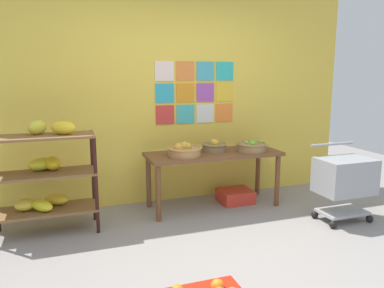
{
  "coord_description": "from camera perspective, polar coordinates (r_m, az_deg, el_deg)",
  "views": [
    {
      "loc": [
        -1.28,
        -2.66,
        1.6
      ],
      "look_at": [
        -0.03,
        0.92,
        0.9
      ],
      "focal_mm": 34.87,
      "sensor_mm": 36.0,
      "label": 1
    }
  ],
  "objects": [
    {
      "name": "back_wall_with_art",
      "position": [
        4.7,
        -3.44,
        8.71
      ],
      "size": [
        4.91,
        0.07,
        2.91
      ],
      "color": "yellow",
      "rests_on": "ground"
    },
    {
      "name": "fruit_basket_back_left",
      "position": [
        4.56,
        3.44,
        -0.33
      ],
      "size": [
        0.31,
        0.31,
        0.15
      ],
      "color": "olive",
      "rests_on": "display_table"
    },
    {
      "name": "produce_crate_under_table",
      "position": [
        4.83,
        6.64,
        -7.89
      ],
      "size": [
        0.41,
        0.35,
        0.16
      ],
      "primitive_type": "cube",
      "color": "red",
      "rests_on": "ground"
    },
    {
      "name": "banana_shelf_unit",
      "position": [
        4.06,
        -21.53,
        -4.18
      ],
      "size": [
        1.0,
        0.46,
        1.16
      ],
      "color": "#351512",
      "rests_on": "ground"
    },
    {
      "name": "shopping_cart",
      "position": [
        4.43,
        22.3,
        -4.88
      ],
      "size": [
        0.59,
        0.45,
        0.84
      ],
      "rotation": [
        0.0,
        0.0,
        0.11
      ],
      "color": "black",
      "rests_on": "ground"
    },
    {
      "name": "display_table",
      "position": [
        4.52,
        3.3,
        -2.34
      ],
      "size": [
        1.62,
        0.6,
        0.68
      ],
      "color": "brown",
      "rests_on": "ground"
    },
    {
      "name": "fruit_basket_centre",
      "position": [
        4.61,
        9.09,
        -0.37
      ],
      "size": [
        0.38,
        0.38,
        0.13
      ],
      "color": "#997548",
      "rests_on": "display_table"
    },
    {
      "name": "fruit_basket_back_right",
      "position": [
        4.28,
        -1.25,
        -0.93
      ],
      "size": [
        0.39,
        0.39,
        0.17
      ],
      "color": "#B5824E",
      "rests_on": "display_table"
    },
    {
      "name": "ground",
      "position": [
        3.36,
        5.99,
        -18.01
      ],
      "size": [
        9.66,
        9.66,
        0.0
      ],
      "primitive_type": "plane",
      "color": "gray"
    }
  ]
}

